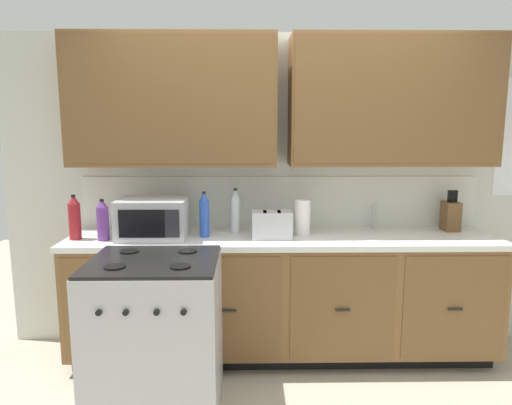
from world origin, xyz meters
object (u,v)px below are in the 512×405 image
at_px(paper_towel_roll, 302,217).
at_px(bottle_red, 75,218).
at_px(microwave, 153,218).
at_px(bottle_blue, 204,215).
at_px(knife_block, 451,216).
at_px(stove_range, 156,335).
at_px(bottle_clear, 236,211).
at_px(bottle_violet, 103,220).
at_px(toaster, 272,225).

distance_m(paper_towel_roll, bottle_red, 1.61).
bearing_deg(paper_towel_roll, bottle_red, -176.34).
relative_size(microwave, bottle_blue, 1.47).
xyz_separation_m(knife_block, bottle_red, (-2.75, -0.23, 0.04)).
distance_m(microwave, bottle_blue, 0.36).
height_order(stove_range, bottle_red, bottle_red).
xyz_separation_m(microwave, bottle_clear, (0.58, 0.16, 0.02)).
relative_size(paper_towel_roll, bottle_red, 0.82).
bearing_deg(bottle_violet, microwave, 10.72).
height_order(toaster, bottle_blue, bottle_blue).
bearing_deg(bottle_violet, toaster, 2.36).
distance_m(stove_range, knife_block, 2.31).
bearing_deg(knife_block, bottle_blue, -174.74).
xyz_separation_m(stove_range, bottle_violet, (-0.45, 0.52, 0.60)).
bearing_deg(bottle_clear, bottle_blue, -149.02).
relative_size(paper_towel_roll, bottle_violet, 0.90).
bearing_deg(bottle_red, knife_block, 4.82).
distance_m(knife_block, paper_towel_roll, 1.15).
relative_size(stove_range, paper_towel_roll, 3.65).
bearing_deg(bottle_violet, bottle_clear, 13.84).
bearing_deg(knife_block, bottle_clear, -178.64).
height_order(knife_block, bottle_red, bottle_red).
height_order(toaster, bottle_red, bottle_red).
bearing_deg(microwave, bottle_clear, 15.60).
xyz_separation_m(bottle_clear, bottle_blue, (-0.22, -0.13, -0.00)).
xyz_separation_m(knife_block, bottle_violet, (-2.54, -0.26, 0.03)).
relative_size(microwave, knife_block, 1.55).
height_order(knife_block, bottle_violet, knife_block).
bearing_deg(bottle_violet, paper_towel_roll, 5.47).
distance_m(stove_range, microwave, 0.84).
distance_m(microwave, bottle_clear, 0.60).
height_order(microwave, bottle_violet, bottle_violet).
bearing_deg(bottle_clear, microwave, -164.40).
xyz_separation_m(toaster, bottle_red, (-1.38, -0.02, 0.06)).
bearing_deg(stove_range, bottle_red, 139.78).
xyz_separation_m(paper_towel_roll, bottle_clear, (-0.49, 0.09, 0.03)).
bearing_deg(microwave, stove_range, -78.90).
bearing_deg(paper_towel_roll, stove_range, -145.39).
relative_size(toaster, bottle_clear, 0.84).
distance_m(bottle_violet, bottle_clear, 0.94).
bearing_deg(bottle_red, bottle_violet, -8.74).
bearing_deg(microwave, paper_towel_roll, 3.80).
height_order(toaster, knife_block, knife_block).
height_order(toaster, bottle_violet, bottle_violet).
xyz_separation_m(stove_range, paper_towel_roll, (0.95, 0.66, 0.59)).
bearing_deg(paper_towel_roll, knife_block, 6.46).
distance_m(bottle_violet, bottle_blue, 0.70).
relative_size(microwave, bottle_clear, 1.44).
bearing_deg(microwave, bottle_red, -176.62).
bearing_deg(knife_block, bottle_red, -175.18).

